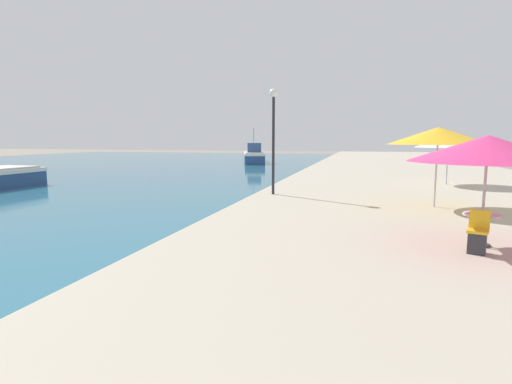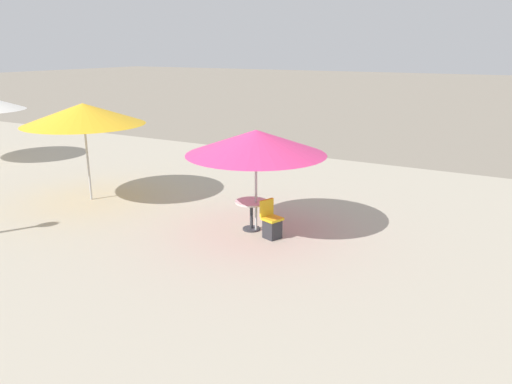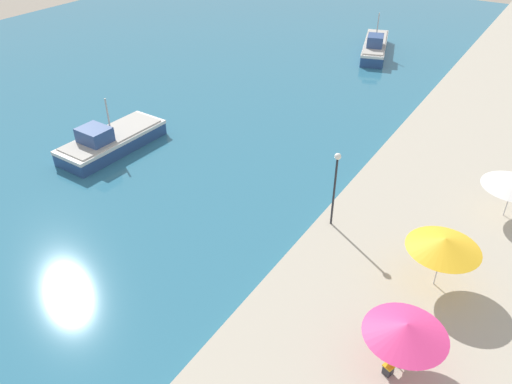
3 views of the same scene
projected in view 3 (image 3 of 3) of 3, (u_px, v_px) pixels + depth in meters
water_basin at (165, 55)px, 54.67m from camera, size 56.00×90.00×0.04m
fishing_boat_near at (111, 140)px, 36.24m from camera, size 3.37×8.25×3.96m
fishing_boat_mid at (375, 46)px, 54.34m from camera, size 5.21×10.19×4.34m
cafe_umbrella_pink at (406, 329)px, 19.14m from camera, size 3.35×3.35×2.51m
cafe_umbrella_white at (444, 243)px, 22.92m from camera, size 3.45×3.45×2.84m
cafe_table at (401, 355)px, 20.17m from camera, size 0.80×0.80×0.74m
cafe_chair_left at (389, 368)px, 19.91m from camera, size 0.52×0.54×0.91m
lamppost at (336, 177)px, 26.65m from camera, size 0.36×0.36×4.56m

